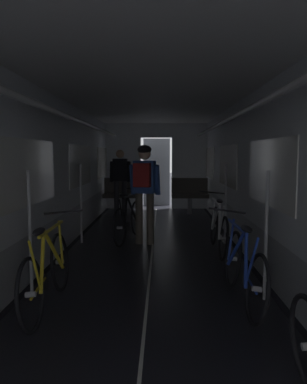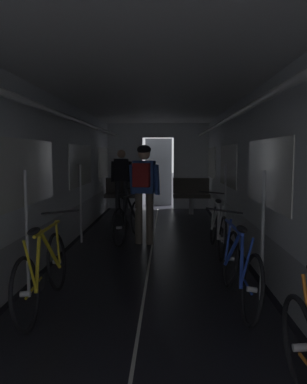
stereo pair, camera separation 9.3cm
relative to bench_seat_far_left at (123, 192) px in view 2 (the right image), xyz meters
The scene contains 9 objects.
train_car_shell 4.70m from the bench_seat_far_left, 78.60° to the right, with size 3.14×12.34×2.57m.
bench_seat_far_left is the anchor object (origin of this frame).
bench_seat_far_right 1.80m from the bench_seat_far_left, ahead, with size 0.98×0.51×0.95m.
bicycle_white 4.44m from the bench_seat_far_left, 63.64° to the right, with size 0.44×1.69×0.95m.
bicycle_blue 6.37m from the bench_seat_far_left, 72.49° to the right, with size 0.44×1.69×0.96m.
bicycle_yellow 6.26m from the bench_seat_far_left, 90.96° to the right, with size 0.44×1.69×0.95m.
person_cyclist_aisle 3.57m from the bench_seat_far_left, 77.67° to the right, with size 0.56×0.44×1.73m.
bicycle_black_in_aisle 3.23m from the bench_seat_far_left, 81.91° to the right, with size 0.56×1.67×0.94m.
person_standing_near_bench 0.55m from the bench_seat_far_left, 89.59° to the right, with size 0.53×0.23×1.69m.
Camera 2 is at (0.25, -1.90, 1.57)m, focal length 35.42 mm.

